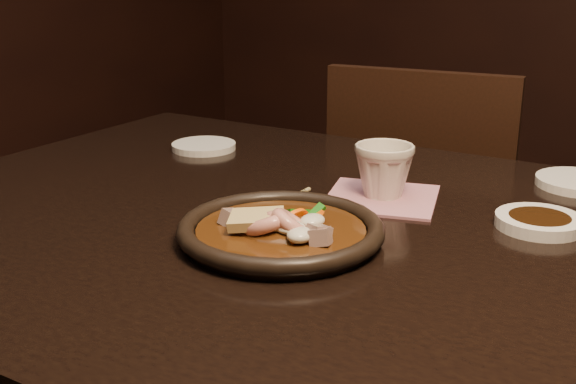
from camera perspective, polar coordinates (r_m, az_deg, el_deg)
The scene contains 9 objects.
table at distance 0.92m, azimuth 11.40°, elevation -8.88°, with size 1.60×0.90×0.75m.
chair at distance 1.68m, azimuth 10.81°, elevation -3.51°, with size 0.45×0.45×0.87m.
plate at distance 0.89m, azimuth -0.57°, elevation -3.11°, with size 0.26×0.26×0.03m.
stirfry at distance 0.88m, azimuth -0.48°, elevation -2.88°, with size 0.16×0.14×0.06m.
soy_dish at distance 0.99m, azimuth 19.24°, elevation -2.24°, with size 0.11×0.11×0.02m, color white.
saucer_left at distance 1.32m, azimuth -6.67°, elevation 3.61°, with size 0.12×0.12×0.01m, color white.
tea_cup at distance 1.04m, azimuth 7.58°, elevation 1.76°, with size 0.09×0.08×0.09m, color beige.
chopsticks at distance 0.98m, azimuth -1.83°, elevation -1.49°, with size 0.02×0.23×0.01m.
napkin at distance 1.05m, azimuth 7.40°, elevation -0.46°, with size 0.15×0.15×0.00m, color #B87181.
Camera 1 is at (0.26, -0.78, 1.08)m, focal length 45.00 mm.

